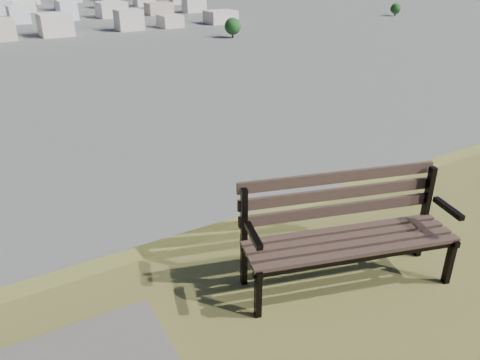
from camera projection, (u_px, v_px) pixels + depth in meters
park_bench at (346, 225)px, 4.41m from camera, size 2.10×1.18×1.05m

